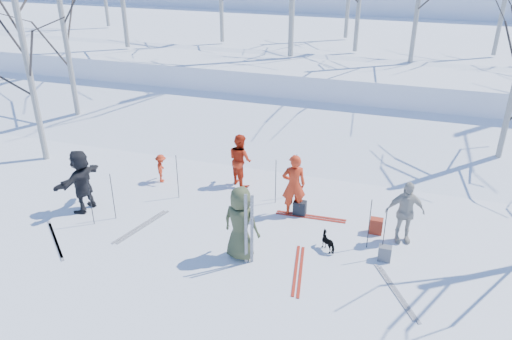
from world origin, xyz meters
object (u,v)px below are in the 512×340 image
(skier_cream_east, at_px, (405,212))
(backpack_dark, at_px, (300,208))
(skier_grey_west, at_px, (82,181))
(dog, at_px, (329,242))
(skier_olive_center, at_px, (241,223))
(backpack_grey, at_px, (385,253))
(skier_redor_behind, at_px, (240,160))
(skier_red_seated, at_px, (161,168))
(skier_red_north, at_px, (294,185))
(backpack_red, at_px, (376,226))

(skier_cream_east, distance_m, backpack_dark, 2.82)
(skier_grey_west, bearing_deg, dog, 97.42)
(skier_olive_center, height_order, backpack_grey, skier_olive_center)
(dog, bearing_deg, backpack_dark, -102.88)
(skier_olive_center, height_order, dog, skier_olive_center)
(skier_redor_behind, relative_size, skier_cream_east, 0.99)
(skier_cream_east, bearing_deg, skier_red_seated, 155.56)
(skier_olive_center, height_order, skier_cream_east, skier_olive_center)
(skier_grey_west, bearing_deg, skier_redor_behind, 134.03)
(skier_grey_west, relative_size, dog, 3.35)
(skier_redor_behind, relative_size, backpack_dark, 4.04)
(skier_red_seated, relative_size, backpack_grey, 2.36)
(skier_grey_west, bearing_deg, skier_red_north, 111.59)
(skier_red_north, distance_m, dog, 1.97)
(skier_red_seated, distance_m, backpack_grey, 7.20)
(dog, xyz_separation_m, backpack_grey, (1.33, -0.03, -0.04))
(skier_red_north, height_order, dog, skier_red_north)
(skier_grey_west, xyz_separation_m, backpack_red, (7.82, 1.21, -0.68))
(skier_red_north, xyz_separation_m, backpack_grey, (2.57, -1.42, -0.69))
(skier_olive_center, distance_m, skier_redor_behind, 3.77)
(skier_red_seated, xyz_separation_m, dog, (5.55, -2.06, -0.22))
(backpack_dark, bearing_deg, skier_cream_east, -9.70)
(skier_olive_center, distance_m, backpack_dark, 2.58)
(skier_olive_center, relative_size, backpack_red, 4.37)
(dog, height_order, backpack_dark, dog)
(skier_olive_center, bearing_deg, skier_redor_behind, -61.84)
(backpack_grey, bearing_deg, backpack_red, 105.10)
(skier_red_north, xyz_separation_m, dog, (1.24, -1.39, -0.66))
(skier_red_seated, relative_size, backpack_dark, 2.24)
(skier_red_seated, relative_size, skier_cream_east, 0.55)
(skier_redor_behind, distance_m, backpack_grey, 5.30)
(skier_redor_behind, xyz_separation_m, backpack_red, (4.22, -1.56, -0.60))
(skier_cream_east, xyz_separation_m, dog, (-1.66, -0.95, -0.59))
(skier_grey_west, relative_size, backpack_grey, 4.70)
(backpack_dark, bearing_deg, skier_redor_behind, 149.96)
(skier_olive_center, height_order, skier_red_seated, skier_olive_center)
(skier_redor_behind, height_order, skier_grey_west, skier_grey_west)
(skier_grey_west, xyz_separation_m, backpack_dark, (5.74, 1.53, -0.69))
(skier_grey_west, height_order, dog, skier_grey_west)
(skier_cream_east, relative_size, backpack_red, 3.90)
(skier_cream_east, bearing_deg, skier_olive_center, -168.57)
(skier_grey_west, height_order, backpack_dark, skier_grey_west)
(dog, bearing_deg, backpack_red, 177.43)
(skier_red_seated, bearing_deg, skier_grey_west, 127.97)
(skier_olive_center, distance_m, backpack_red, 3.65)
(skier_cream_east, distance_m, skier_grey_west, 8.53)
(skier_redor_behind, distance_m, skier_grey_west, 4.54)
(skier_grey_west, relative_size, backpack_red, 4.25)
(skier_red_north, bearing_deg, skier_grey_west, -6.35)
(skier_red_seated, xyz_separation_m, backpack_red, (6.58, -0.96, -0.24))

